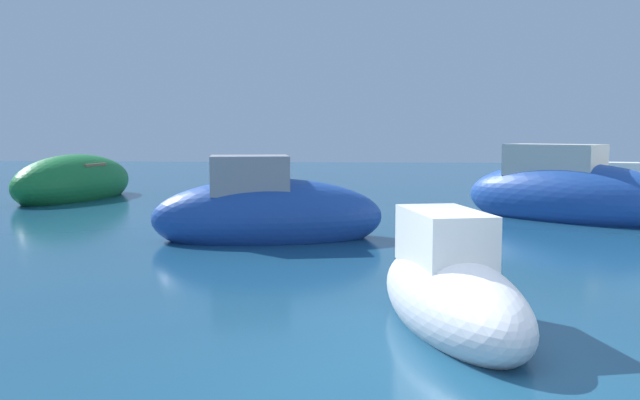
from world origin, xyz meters
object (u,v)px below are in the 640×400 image
moored_boat_1 (568,195)px  moored_boat_7 (629,190)px  moored_boat_6 (450,291)px  moored_boat_2 (267,214)px  moored_boat_4 (75,183)px

moored_boat_1 → moored_boat_7: size_ratio=1.52×
moored_boat_6 → moored_boat_7: 14.72m
moored_boat_1 → moored_boat_2: moored_boat_1 is taller
moored_boat_4 → moored_boat_7: (16.40, 0.56, -0.15)m
moored_boat_1 → moored_boat_6: 9.73m
moored_boat_2 → moored_boat_4: moored_boat_2 is taller
moored_boat_1 → moored_boat_4: moored_boat_1 is taller
moored_boat_2 → moored_boat_6: 6.15m
moored_boat_1 → moored_boat_2: size_ratio=1.13×
moored_boat_6 → moored_boat_7: moored_boat_6 is taller
moored_boat_4 → moored_boat_6: (9.90, -12.65, -0.12)m
moored_boat_1 → moored_boat_6: (-3.65, -9.01, -0.20)m
moored_boat_2 → moored_boat_7: bearing=27.6°
moored_boat_4 → moored_boat_7: size_ratio=1.60×
moored_boat_1 → moored_boat_2: 7.40m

